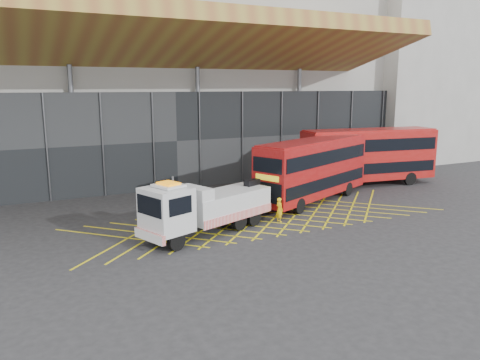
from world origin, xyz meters
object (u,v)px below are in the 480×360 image
bus_towed (313,167)px  bus_second (369,154)px  worker (279,210)px  recovery_truck (205,207)px

bus_towed → bus_second: size_ratio=0.94×
bus_second → worker: bus_second is taller
recovery_truck → bus_second: bearing=-0.3°
recovery_truck → worker: 5.24m
recovery_truck → bus_towed: (10.19, 3.82, 0.94)m
recovery_truck → worker: (5.17, 0.24, -0.84)m
recovery_truck → bus_towed: 10.92m
bus_towed → bus_second: (7.70, 2.78, 0.13)m
worker → bus_second: bearing=-70.1°
bus_towed → worker: bearing=-168.1°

